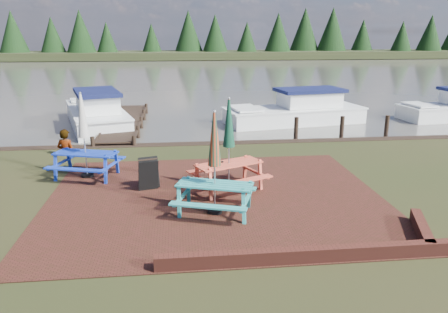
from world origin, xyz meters
name	(u,v)px	position (x,y,z in m)	size (l,w,h in m)	color
ground	(219,213)	(0.00, 0.00, 0.00)	(120.00, 120.00, 0.00)	black
paving	(216,198)	(0.00, 1.00, 0.01)	(9.00, 7.50, 0.02)	#391B12
brick_wall	(337,249)	(2.15, -2.42, 0.15)	(6.21, 1.79, 0.30)	#4C1E16
water	(185,74)	(0.00, 37.00, 0.00)	(120.00, 60.00, 0.02)	#44413B
far_treeline	(180,38)	(0.00, 66.00, 3.28)	(120.00, 10.00, 8.10)	black
picnic_table_teal	(215,179)	(-0.11, -0.01, 0.90)	(2.27, 2.14, 2.55)	teal
picnic_table_red	(229,159)	(0.43, 1.62, 0.91)	(2.40, 2.30, 2.61)	#DA5138
picnic_table_blue	(85,149)	(-3.80, 3.20, 0.92)	(2.29, 2.16, 2.61)	#1634AB
chalkboard	(149,174)	(-1.83, 1.87, 0.47)	(0.60, 0.67, 0.91)	black
jetty	(125,122)	(-3.50, 11.28, 0.11)	(1.76, 9.08, 1.00)	black
boat_jetty	(97,114)	(-4.91, 11.78, 0.41)	(4.30, 7.46, 2.05)	white
boat_near	(297,112)	(5.15, 11.53, 0.38)	(7.41, 3.67, 1.92)	white
person	(64,130)	(-5.05, 5.89, 0.95)	(0.69, 0.45, 1.89)	gray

